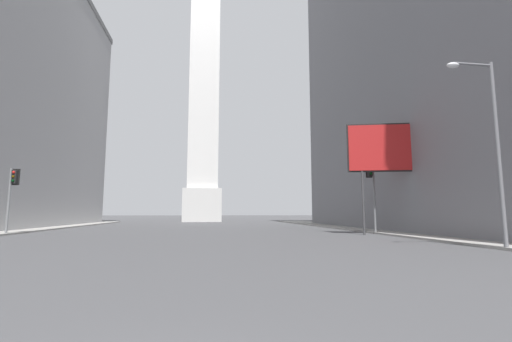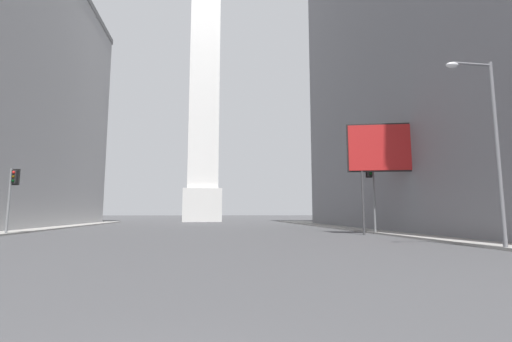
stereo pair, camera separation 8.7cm
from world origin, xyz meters
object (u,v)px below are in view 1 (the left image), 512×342
Objects in this scene: obelisk at (205,49)px; billboard_sign at (391,149)px; traffic_light_mid_right at (372,186)px; street_lamp at (491,135)px; traffic_light_mid_left at (11,190)px.

obelisk reaches higher than billboard_sign.
billboard_sign is (0.83, -1.82, 2.85)m from traffic_light_mid_right.
street_lamp reaches higher than traffic_light_mid_right.
street_lamp is at bearing -74.93° from obelisk.
street_lamp reaches higher than billboard_sign.
street_lamp is at bearing -95.56° from billboard_sign.
obelisk is 13.86× the size of traffic_light_mid_left.
street_lamp is (14.39, -53.42, -29.76)m from obelisk.
billboard_sign is (15.44, -42.61, -28.47)m from obelisk.
traffic_light_mid_left is 30.67m from billboard_sign.
traffic_light_mid_left is 0.59× the size of billboard_sign.
obelisk is at bearing 68.90° from traffic_light_mid_left.
traffic_light_mid_left is (-14.72, -38.14, -31.81)m from obelisk.
obelisk is 12.12× the size of traffic_light_mid_right.
traffic_light_mid_left is at bearing -111.10° from obelisk.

